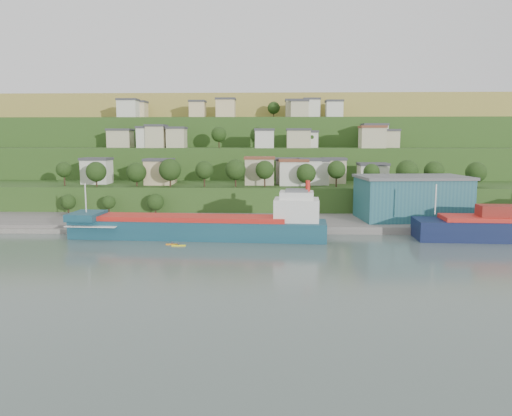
{
  "coord_description": "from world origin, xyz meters",
  "views": [
    {
      "loc": [
        3.29,
        -117.26,
        25.15
      ],
      "look_at": [
        -1.63,
        15.0,
        7.06
      ],
      "focal_mm": 35.0,
      "sensor_mm": 36.0,
      "label": 1
    }
  ],
  "objects_px": {
    "warehouse": "(411,197)",
    "kayak_orange": "(172,244)",
    "cargo_ship_near": "(206,228)",
    "caravan": "(90,218)"
  },
  "relations": [
    {
      "from": "cargo_ship_near",
      "to": "warehouse",
      "type": "bearing_deg",
      "value": 23.16
    },
    {
      "from": "cargo_ship_near",
      "to": "caravan",
      "type": "relative_size",
      "value": 10.34
    },
    {
      "from": "cargo_ship_near",
      "to": "kayak_orange",
      "type": "bearing_deg",
      "value": -126.48
    },
    {
      "from": "warehouse",
      "to": "kayak_orange",
      "type": "distance_m",
      "value": 71.7
    },
    {
      "from": "cargo_ship_near",
      "to": "kayak_orange",
      "type": "height_order",
      "value": "cargo_ship_near"
    },
    {
      "from": "warehouse",
      "to": "caravan",
      "type": "distance_m",
      "value": 94.18
    },
    {
      "from": "cargo_ship_near",
      "to": "kayak_orange",
      "type": "distance_m",
      "value": 11.48
    },
    {
      "from": "warehouse",
      "to": "caravan",
      "type": "bearing_deg",
      "value": 177.59
    },
    {
      "from": "warehouse",
      "to": "kayak_orange",
      "type": "xyz_separation_m",
      "value": [
        -64.92,
        -29.32,
        -8.21
      ]
    },
    {
      "from": "caravan",
      "to": "kayak_orange",
      "type": "height_order",
      "value": "caravan"
    }
  ]
}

